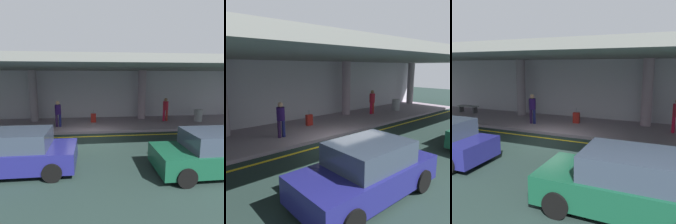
{
  "view_description": "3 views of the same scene",
  "coord_description": "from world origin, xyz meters",
  "views": [
    {
      "loc": [
        0.08,
        -10.44,
        3.33
      ],
      "look_at": [
        1.46,
        2.17,
        1.09
      ],
      "focal_mm": 31.87,
      "sensor_mm": 36.0,
      "label": 1
    },
    {
      "loc": [
        -6.77,
        -7.28,
        3.4
      ],
      "look_at": [
        0.63,
        1.33,
        1.19
      ],
      "focal_mm": 36.77,
      "sensor_mm": 36.0,
      "label": 2
    },
    {
      "loc": [
        5.14,
        -9.82,
        3.4
      ],
      "look_at": [
        0.32,
        1.52,
        1.13
      ],
      "focal_mm": 40.21,
      "sensor_mm": 36.0,
      "label": 3
    }
  ],
  "objects": [
    {
      "name": "ground_plane",
      "position": [
        0.0,
        0.0,
        0.0
      ],
      "size": [
        60.0,
        60.0,
        0.0
      ],
      "primitive_type": "plane",
      "color": "#1D2C29"
    },
    {
      "name": "sidewalk",
      "position": [
        0.0,
        3.1,
        0.07
      ],
      "size": [
        26.0,
        4.2,
        0.15
      ],
      "primitive_type": "cube",
      "color": "gray",
      "rests_on": "ground"
    },
    {
      "name": "lane_stripe_yellow",
      "position": [
        0.0,
        0.46,
        0.0
      ],
      "size": [
        26.0,
        0.14,
        0.01
      ],
      "primitive_type": "cube",
      "color": "yellow",
      "rests_on": "ground"
    },
    {
      "name": "support_column_left_mid",
      "position": [
        4.0,
        4.37,
        1.97
      ],
      "size": [
        0.58,
        0.58,
        3.65
      ],
      "primitive_type": "cylinder",
      "color": "gray",
      "rests_on": "sidewalk"
    },
    {
      "name": "support_column_center",
      "position": [
        12.0,
        4.37,
        1.97
      ],
      "size": [
        0.58,
        0.58,
        3.65
      ],
      "primitive_type": "cylinder",
      "color": "gray",
      "rests_on": "sidewalk"
    },
    {
      "name": "ceiling_overhang",
      "position": [
        0.0,
        2.6,
        3.95
      ],
      "size": [
        28.0,
        13.2,
        0.3
      ],
      "primitive_type": "cube",
      "color": "slate",
      "rests_on": "support_column_far_left"
    },
    {
      "name": "terminal_back_wall",
      "position": [
        0.0,
        5.35,
        1.9
      ],
      "size": [
        26.0,
        0.3,
        3.8
      ],
      "primitive_type": "cube",
      "color": "#AEABB7",
      "rests_on": "ground"
    },
    {
      "name": "car_navy",
      "position": [
        -2.5,
        -3.49,
        0.71
      ],
      "size": [
        4.1,
        1.92,
        1.5
      ],
      "rotation": [
        0.0,
        0.0,
        0.01
      ],
      "color": "navy",
      "rests_on": "ground"
    },
    {
      "name": "traveler_with_luggage",
      "position": [
        -2.0,
        2.37,
        1.11
      ],
      "size": [
        0.38,
        0.38,
        1.68
      ],
      "rotation": [
        0.0,
        0.0,
        5.78
      ],
      "color": "#29163E",
      "rests_on": "sidewalk"
    },
    {
      "name": "person_waiting_for_ride",
      "position": [
        5.51,
        3.31,
        1.11
      ],
      "size": [
        0.38,
        0.38,
        1.68
      ],
      "rotation": [
        0.0,
        0.0,
        1.06
      ],
      "color": "#AE0F2F",
      "rests_on": "sidewalk"
    },
    {
      "name": "suitcase_upright_primary",
      "position": [
        0.27,
        3.44,
        0.46
      ],
      "size": [
        0.36,
        0.22,
        0.9
      ],
      "rotation": [
        0.0,
        0.0,
        0.41
      ],
      "color": "maroon",
      "rests_on": "sidewalk"
    },
    {
      "name": "trash_bin_steel",
      "position": [
        7.85,
        2.95,
        0.57
      ],
      "size": [
        0.56,
        0.56,
        0.85
      ],
      "primitive_type": "cylinder",
      "color": "gray",
      "rests_on": "sidewalk"
    }
  ]
}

